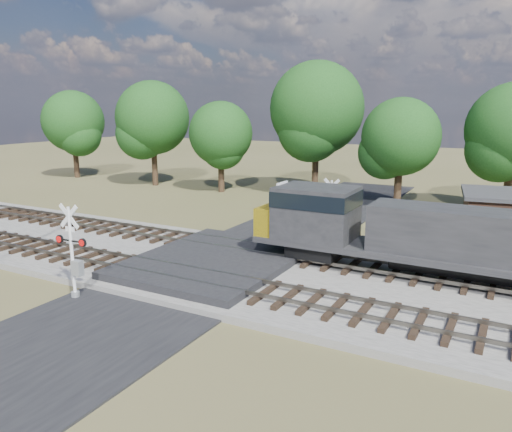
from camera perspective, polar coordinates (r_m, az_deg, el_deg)
The scene contains 9 objects.
ground at distance 23.91m, azimuth -5.30°, elevation -6.38°, with size 160.00×160.00×0.00m, color #4A4A27.
ballast_bed at distance 20.87m, azimuth 19.40°, elevation -9.52°, with size 140.00×10.00×0.30m, color gray.
road at distance 23.90m, azimuth -5.30°, elevation -6.29°, with size 7.00×60.00×0.08m, color black.
crossing_panel at distance 24.21m, azimuth -4.65°, elevation -5.34°, with size 7.00×9.00×0.62m, color #262628.
track_near at distance 20.62m, azimuth -1.13°, elevation -8.25°, with size 140.00×2.60×0.33m.
track_far at distance 24.86m, azimuth 4.59°, elevation -4.62°, with size 140.00×2.60×0.33m.
crossing_signal_near at distance 21.42m, azimuth -20.08°, elevation -4.77°, with size 1.59×0.34×3.94m.
crossing_signal_far at distance 28.28m, azimuth 8.37°, elevation -0.16°, with size 1.53×0.33×3.80m.
equipment_shed at distance 30.27m, azimuth 26.69°, elevation -0.50°, with size 5.29×5.29×3.17m.
Camera 1 is at (12.66, -18.76, 7.73)m, focal length 35.00 mm.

